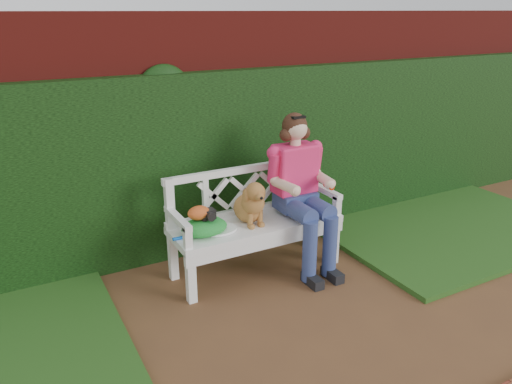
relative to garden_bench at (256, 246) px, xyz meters
name	(u,v)px	position (x,y,z in m)	size (l,w,h in m)	color
ground	(303,338)	(-0.18, -1.04, -0.24)	(60.00, 60.00, 0.00)	brown
brick_wall	(197,133)	(-0.18, 0.86, 0.86)	(10.00, 0.30, 2.20)	maroon
ivy_hedge	(207,164)	(-0.18, 0.64, 0.61)	(10.00, 0.18, 1.70)	#1F5117
grass_right	(443,225)	(2.22, -0.14, -0.21)	(2.60, 2.00, 0.05)	#1B4A12
garden_bench	(256,246)	(0.00, 0.00, 0.00)	(1.58, 0.60, 0.48)	white
seated_woman	(297,193)	(0.40, -0.02, 0.44)	(0.57, 0.76, 1.35)	#E94365
dog	(250,201)	(-0.06, 0.00, 0.44)	(0.27, 0.36, 0.40)	#BC6334
tennis_racket	(216,230)	(-0.39, -0.04, 0.25)	(0.58, 0.25, 0.03)	silver
green_bag	(204,227)	(-0.50, -0.03, 0.31)	(0.39, 0.30, 0.13)	green
camera_item	(208,214)	(-0.46, -0.03, 0.41)	(0.12, 0.09, 0.08)	black
baseball_glove	(199,213)	(-0.54, -0.02, 0.43)	(0.18, 0.14, 0.12)	#C24F1D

